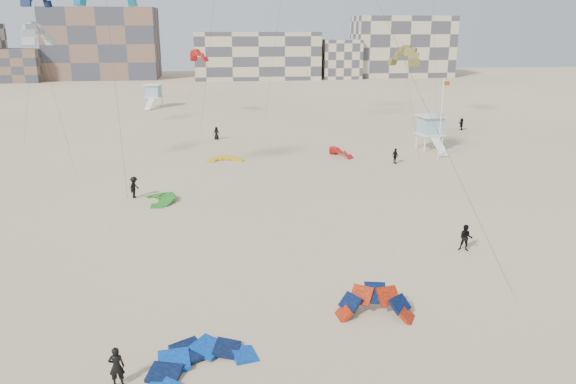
{
  "coord_description": "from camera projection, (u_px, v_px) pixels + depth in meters",
  "views": [
    {
      "loc": [
        0.59,
        -22.13,
        13.73
      ],
      "look_at": [
        3.87,
        6.0,
        5.26
      ],
      "focal_mm": 35.0,
      "sensor_mm": 36.0,
      "label": 1
    }
  ],
  "objects": [
    {
      "name": "lifeguard_tower_near",
      "position": [
        430.0,
        133.0,
        63.66
      ],
      "size": [
        3.07,
        5.55,
        3.95
      ],
      "rotation": [
        0.0,
        0.0,
        0.1
      ],
      "color": "white",
      "rests_on": "ground"
    },
    {
      "name": "kitesurfer_d",
      "position": [
        395.0,
        156.0,
        57.55
      ],
      "size": [
        0.67,
        1.02,
        1.61
      ],
      "primitive_type": "imported",
      "rotation": [
        0.0,
        0.0,
        1.89
      ],
      "color": "black",
      "rests_on": "ground"
    },
    {
      "name": "condo_west_b",
      "position": [
        103.0,
        44.0,
        146.56
      ],
      "size": [
        28.0,
        14.0,
        18.0
      ],
      "primitive_type": "cube",
      "color": "brown",
      "rests_on": "ground"
    },
    {
      "name": "condo_east",
      "position": [
        402.0,
        46.0,
        153.8
      ],
      "size": [
        26.0,
        14.0,
        16.0
      ],
      "primitive_type": "cube",
      "color": "beige",
      "rests_on": "ground"
    },
    {
      "name": "kitesurfer_f",
      "position": [
        461.0,
        124.0,
        75.94
      ],
      "size": [
        0.67,
        1.55,
        1.61
      ],
      "primitive_type": "imported",
      "rotation": [
        0.0,
        0.0,
        -1.7
      ],
      "color": "black",
      "rests_on": "ground"
    },
    {
      "name": "kite_fly_navy",
      "position": [
        36.0,
        0.0,
        66.53
      ],
      "size": [
        5.33,
        12.66,
        16.97
      ],
      "rotation": [
        0.0,
        0.0,
        1.08
      ],
      "color": "#0A2243",
      "rests_on": "ground"
    },
    {
      "name": "kitesurfer_e",
      "position": [
        216.0,
        133.0,
        69.64
      ],
      "size": [
        0.81,
        0.56,
        1.59
      ],
      "primitive_type": "imported",
      "rotation": [
        0.0,
        0.0,
        0.07
      ],
      "color": "black",
      "rests_on": "ground"
    },
    {
      "name": "condo_fill_left",
      "position": [
        18.0,
        65.0,
        140.06
      ],
      "size": [
        12.0,
        10.0,
        8.0
      ],
      "primitive_type": "cube",
      "color": "brown",
      "rests_on": "ground"
    },
    {
      "name": "flagpole",
      "position": [
        441.0,
        118.0,
        58.44
      ],
      "size": [
        0.69,
        0.11,
        8.48
      ],
      "color": "white",
      "rests_on": "ground"
    },
    {
      "name": "kite_ground_green",
      "position": [
        159.0,
        201.0,
        45.53
      ],
      "size": [
        4.6,
        4.42,
        1.62
      ],
      "primitive_type": null,
      "rotation": [
        0.21,
        0.0,
        -1.32
      ],
      "color": "#227E1A",
      "rests_on": "ground"
    },
    {
      "name": "kite_ground_red_far",
      "position": [
        340.0,
        157.0,
        60.73
      ],
      "size": [
        4.33,
        4.29,
        3.24
      ],
      "primitive_type": null,
      "rotation": [
        0.81,
        0.0,
        2.07
      ],
      "color": "red",
      "rests_on": "ground"
    },
    {
      "name": "kitesurfer_c",
      "position": [
        134.0,
        187.0,
        46.11
      ],
      "size": [
        1.04,
        1.32,
        1.8
      ],
      "primitive_type": "imported",
      "rotation": [
        0.0,
        0.0,
        1.2
      ],
      "color": "black",
      "rests_on": "ground"
    },
    {
      "name": "kite_ground_blue",
      "position": [
        200.0,
        366.0,
        23.49
      ],
      "size": [
        6.19,
        6.27,
        1.67
      ],
      "primitive_type": null,
      "rotation": [
        0.17,
        0.0,
        0.55
      ],
      "color": "blue",
      "rests_on": "ground"
    },
    {
      "name": "kite_fly_olive",
      "position": [
        404.0,
        58.0,
        56.04
      ],
      "size": [
        4.95,
        5.49,
        10.97
      ],
      "rotation": [
        0.0,
        0.0,
        -1.16
      ],
      "color": "olive",
      "rests_on": "ground"
    },
    {
      "name": "kite_fly_red",
      "position": [
        198.0,
        57.0,
        84.44
      ],
      "size": [
        5.01,
        12.65,
        9.63
      ],
      "rotation": [
        0.0,
        0.0,
        2.21
      ],
      "color": "red",
      "rests_on": "ground"
    },
    {
      "name": "kitesurfer_main",
      "position": [
        117.0,
        366.0,
        22.02
      ],
      "size": [
        0.64,
        0.43,
        1.7
      ],
      "primitive_type": "imported",
      "rotation": [
        0.0,
        0.0,
        3.18
      ],
      "color": "black",
      "rests_on": "ground"
    },
    {
      "name": "kite_ground_orange",
      "position": [
        375.0,
        315.0,
        27.6
      ],
      "size": [
        4.2,
        4.24,
        3.59
      ],
      "primitive_type": null,
      "rotation": [
        0.77,
        0.0,
        -0.2
      ],
      "color": "#FF2908",
      "rests_on": "ground"
    },
    {
      "name": "condo_fill_right",
      "position": [
        340.0,
        59.0,
        148.86
      ],
      "size": [
        10.0,
        10.0,
        10.0
      ],
      "primitive_type": "cube",
      "color": "beige",
      "rests_on": "ground"
    },
    {
      "name": "condo_mid",
      "position": [
        257.0,
        55.0,
        148.04
      ],
      "size": [
        32.0,
        16.0,
        12.0
      ],
      "primitive_type": "cube",
      "color": "beige",
      "rests_on": "ground"
    },
    {
      "name": "kite_ground_yellow",
      "position": [
        225.0,
        161.0,
        59.02
      ],
      "size": [
        3.55,
        3.76,
        0.92
      ],
      "primitive_type": null,
      "rotation": [
        0.1,
        0.0,
        -0.01
      ],
      "color": "yellow",
      "rests_on": "ground"
    },
    {
      "name": "kite_fly_grey",
      "position": [
        38.0,
        37.0,
        50.21
      ],
      "size": [
        5.38,
        6.3,
        13.23
      ],
      "rotation": [
        0.0,
        0.0,
        1.3
      ],
      "color": "silver",
      "rests_on": "ground"
    },
    {
      "name": "ground",
      "position": [
        217.0,
        347.0,
        24.93
      ],
      "size": [
        320.0,
        320.0,
        0.0
      ],
      "primitive_type": "plane",
      "color": "beige",
      "rests_on": "ground"
    },
    {
      "name": "kitesurfer_b",
      "position": [
        466.0,
        238.0,
        35.26
      ],
      "size": [
        1.03,
        0.94,
        1.72
      ],
      "primitive_type": "imported",
      "rotation": [
        0.0,
        0.0,
        -0.44
      ],
      "color": "black",
      "rests_on": "ground"
    },
    {
      "name": "lifeguard_tower_far",
      "position": [
        154.0,
        96.0,
        96.48
      ],
      "size": [
        3.31,
        5.7,
        3.96
      ],
      "rotation": [
        0.0,
        0.0,
        -0.21
      ],
      "color": "white",
      "rests_on": "ground"
    }
  ]
}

